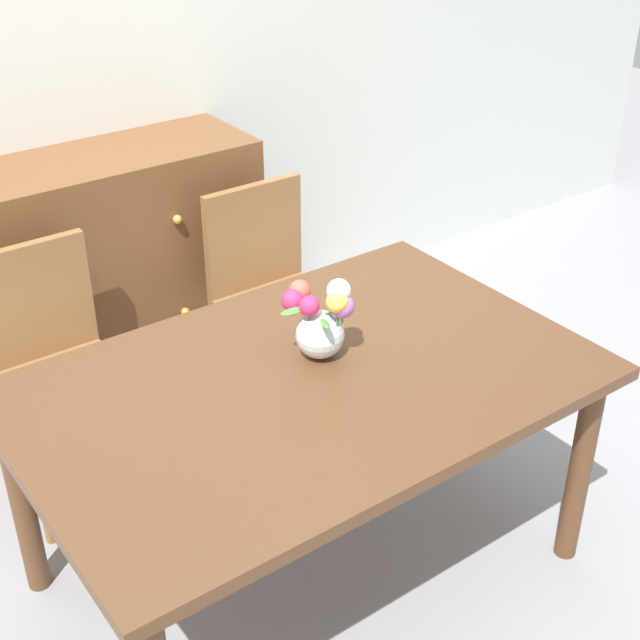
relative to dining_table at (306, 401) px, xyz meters
The scene contains 7 objects.
ground_plane 0.66m from the dining_table, ahead, with size 12.00×12.00×0.00m, color #939399.
back_wall 1.76m from the dining_table, 90.00° to the left, with size 7.00×0.10×2.80m, color silver.
dining_table is the anchor object (origin of this frame).
chair_left 0.98m from the dining_table, 117.11° to the left, with size 0.42×0.42×0.90m.
chair_right 0.98m from the dining_table, 62.89° to the left, with size 0.42×0.42×0.90m.
dresser 1.34m from the dining_table, 94.95° to the left, with size 1.40×0.47×1.00m.
flower_vase 0.23m from the dining_table, 33.98° to the left, with size 0.19×0.22×0.25m.
Camera 1 is at (-1.19, -1.71, 2.15)m, focal length 50.17 mm.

